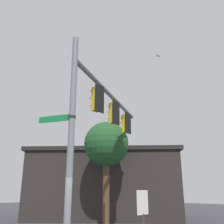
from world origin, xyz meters
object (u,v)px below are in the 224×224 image
at_px(street_name_sign, 61,118).
at_px(historical_marker, 143,214).
at_px(traffic_light_nearest_pole, 96,99).
at_px(traffic_light_mid_outer, 125,124).
at_px(bird_flying, 158,56).
at_px(traffic_light_mid_inner, 113,113).

xyz_separation_m(street_name_sign, historical_marker, (2.10, -1.84, -3.09)).
bearing_deg(historical_marker, street_name_sign, 138.71).
bearing_deg(traffic_light_nearest_pole, traffic_light_mid_outer, 20.76).
relative_size(traffic_light_nearest_pole, street_name_sign, 0.97).
distance_m(street_name_sign, historical_marker, 4.17).
relative_size(traffic_light_nearest_pole, historical_marker, 0.62).
bearing_deg(traffic_light_mid_outer, traffic_light_nearest_pole, -159.24).
distance_m(traffic_light_mid_outer, bird_flying, 4.91).
bearing_deg(traffic_light_nearest_pole, traffic_light_mid_inner, 20.76).
height_order(traffic_light_mid_inner, historical_marker, traffic_light_mid_inner).
bearing_deg(street_name_sign, bird_flying, 1.96).
distance_m(traffic_light_mid_outer, historical_marker, 7.17).
distance_m(traffic_light_mid_inner, traffic_light_mid_outer, 2.21).
bearing_deg(traffic_light_mid_outer, street_name_sign, -162.84).
xyz_separation_m(traffic_light_mid_outer, bird_flying, (1.34, -1.67, 4.42)).
bearing_deg(traffic_light_nearest_pole, street_name_sign, -170.26).
distance_m(traffic_light_mid_inner, street_name_sign, 4.55).
bearing_deg(traffic_light_mid_inner, historical_marker, -125.00).
height_order(traffic_light_mid_inner, traffic_light_mid_outer, same).
bearing_deg(historical_marker, bird_flying, 20.89).
bearing_deg(traffic_light_mid_inner, traffic_light_mid_outer, 20.76).
distance_m(traffic_light_mid_inner, bird_flying, 5.66).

